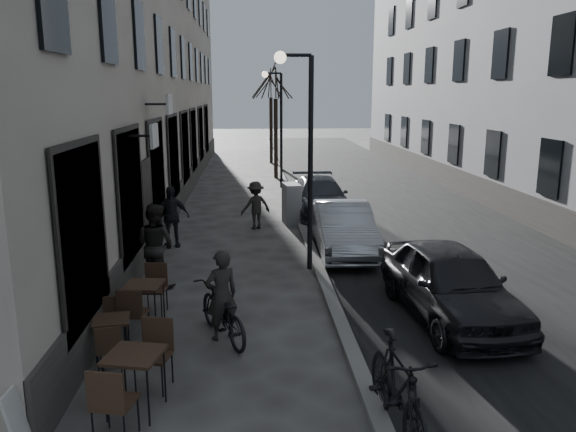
{
  "coord_description": "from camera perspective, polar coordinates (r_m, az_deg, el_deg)",
  "views": [
    {
      "loc": [
        -1.42,
        -6.96,
        4.18
      ],
      "look_at": [
        -0.68,
        3.82,
        1.8
      ],
      "focal_mm": 35.0,
      "sensor_mm": 36.0,
      "label": 1
    }
  ],
  "objects": [
    {
      "name": "kerb",
      "position": [
        23.39,
        0.09,
        2.28
      ],
      "size": [
        0.25,
        60.0,
        0.12
      ],
      "primitive_type": "cube",
      "color": "slate",
      "rests_on": "ground"
    },
    {
      "name": "car_near",
      "position": [
        10.99,
        16.16,
        -6.53
      ],
      "size": [
        1.98,
        4.25,
        1.41
      ],
      "primitive_type": "imported",
      "rotation": [
        0.0,
        0.0,
        0.08
      ],
      "color": "black",
      "rests_on": "ground"
    },
    {
      "name": "streetlamp_near",
      "position": [
        13.06,
        1.56,
        7.94
      ],
      "size": [
        0.9,
        0.28,
        5.09
      ],
      "color": "black",
      "rests_on": "ground"
    },
    {
      "name": "car_mid",
      "position": [
        14.95,
        5.65,
        -1.25
      ],
      "size": [
        1.49,
        4.05,
        1.32
      ],
      "primitive_type": "imported",
      "rotation": [
        0.0,
        0.0,
        -0.02
      ],
      "color": "#9FA3A8",
      "rests_on": "ground"
    },
    {
      "name": "road",
      "position": [
        23.93,
        8.85,
        2.22
      ],
      "size": [
        7.3,
        60.0,
        0.0
      ],
      "primitive_type": "cube",
      "color": "black",
      "rests_on": "ground"
    },
    {
      "name": "moped",
      "position": [
        7.3,
        11.07,
        -16.95
      ],
      "size": [
        0.74,
        2.13,
        1.26
      ],
      "primitive_type": "imported",
      "rotation": [
        0.0,
        0.0,
        0.07
      ],
      "color": "black",
      "rests_on": "ground"
    },
    {
      "name": "bistro_set_c",
      "position": [
        10.64,
        -14.37,
        -8.29
      ],
      "size": [
        0.73,
        1.65,
        0.95
      ],
      "rotation": [
        0.0,
        0.0,
        -0.13
      ],
      "color": "#312116",
      "rests_on": "ground"
    },
    {
      "name": "cyclist_rider",
      "position": [
        9.75,
        -6.76,
        -7.99
      ],
      "size": [
        0.69,
        0.59,
        1.59
      ],
      "primitive_type": "imported",
      "rotation": [
        0.0,
        0.0,
        3.58
      ],
      "color": "black",
      "rests_on": "ground"
    },
    {
      "name": "tree_far",
      "position": [
        33.99,
        -1.76,
        13.23
      ],
      "size": [
        2.4,
        2.4,
        5.7
      ],
      "color": "black",
      "rests_on": "ground"
    },
    {
      "name": "bistro_set_a",
      "position": [
        7.96,
        -15.24,
        -15.46
      ],
      "size": [
        0.82,
        1.75,
        1.0
      ],
      "rotation": [
        0.0,
        0.0,
        -0.22
      ],
      "color": "#312116",
      "rests_on": "ground"
    },
    {
      "name": "car_far",
      "position": [
        19.51,
        3.25,
        1.95
      ],
      "size": [
        1.9,
        4.46,
        1.28
      ],
      "primitive_type": "imported",
      "rotation": [
        0.0,
        0.0,
        0.02
      ],
      "color": "#33363C",
      "rests_on": "ground"
    },
    {
      "name": "pedestrian_mid",
      "position": [
        17.49,
        -3.31,
        1.09
      ],
      "size": [
        1.11,
        0.9,
        1.5
      ],
      "primitive_type": "imported",
      "rotation": [
        0.0,
        0.0,
        3.55
      ],
      "color": "black",
      "rests_on": "ground"
    },
    {
      "name": "bistro_set_b",
      "position": [
        9.55,
        -17.43,
        -11.39
      ],
      "size": [
        0.64,
        1.41,
        0.81
      ],
      "rotation": [
        0.0,
        0.0,
        0.16
      ],
      "color": "#312116",
      "rests_on": "ground"
    },
    {
      "name": "ground",
      "position": [
        8.25,
        6.86,
        -18.15
      ],
      "size": [
        120.0,
        120.0,
        0.0
      ],
      "primitive_type": "plane",
      "color": "#3C3A37",
      "rests_on": "ground"
    },
    {
      "name": "pedestrian_near",
      "position": [
        12.57,
        -13.32,
        -2.91
      ],
      "size": [
        1.13,
        1.06,
        1.86
      ],
      "primitive_type": "imported",
      "rotation": [
        0.0,
        0.0,
        2.62
      ],
      "color": "black",
      "rests_on": "ground"
    },
    {
      "name": "utility_cabinet",
      "position": [
        18.14,
        0.35,
        1.23
      ],
      "size": [
        0.59,
        0.93,
        1.32
      ],
      "primitive_type": "cube",
      "rotation": [
        0.0,
        0.0,
        0.13
      ],
      "color": "slate",
      "rests_on": "ground"
    },
    {
      "name": "streetlamp_far",
      "position": [
        25.01,
        -1.09,
        10.09
      ],
      "size": [
        0.9,
        0.28,
        5.09
      ],
      "color": "black",
      "rests_on": "ground"
    },
    {
      "name": "tree_near",
      "position": [
        28.0,
        -1.27,
        13.41
      ],
      "size": [
        2.4,
        2.4,
        5.7
      ],
      "color": "black",
      "rests_on": "ground"
    },
    {
      "name": "bicycle",
      "position": [
        9.86,
        -6.72,
        -9.68
      ],
      "size": [
        1.36,
        1.95,
        0.97
      ],
      "primitive_type": "imported",
      "rotation": [
        0.0,
        0.0,
        3.58
      ],
      "color": "black",
      "rests_on": "ground"
    },
    {
      "name": "pedestrian_far",
      "position": [
        15.74,
        -11.82,
        -0.06
      ],
      "size": [
        1.07,
        0.66,
        1.7
      ],
      "primitive_type": "imported",
      "rotation": [
        0.0,
        0.0,
        0.26
      ],
      "color": "black",
      "rests_on": "ground"
    }
  ]
}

